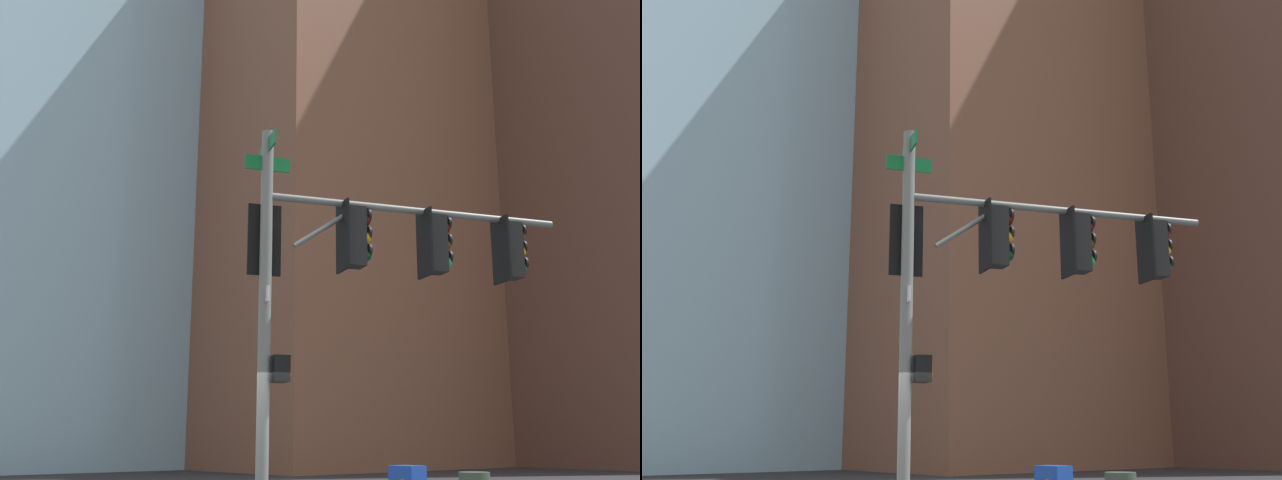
% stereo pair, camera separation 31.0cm
% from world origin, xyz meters
% --- Properties ---
extents(signal_pole_assembly, '(5.31, 2.67, 6.40)m').
position_xyz_m(signal_pole_assembly, '(-1.91, 0.69, 4.35)').
color(signal_pole_assembly, slate).
rests_on(signal_pole_assembly, ground_plane).
extents(building_brick_midblock, '(22.42, 17.96, 33.21)m').
position_xyz_m(building_brick_midblock, '(-25.49, -25.27, 16.60)').
color(building_brick_midblock, brown).
rests_on(building_brick_midblock, ground_plane).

